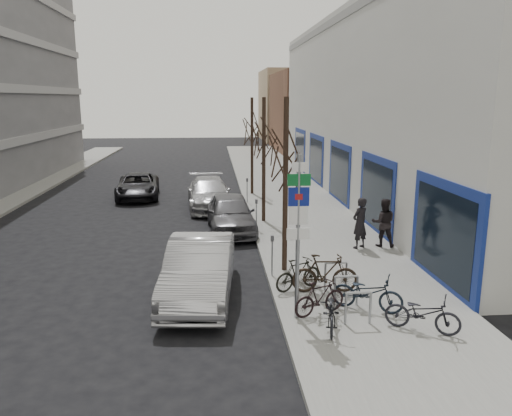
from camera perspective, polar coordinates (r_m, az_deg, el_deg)
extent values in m
plane|color=black|center=(12.60, -6.51, -13.30)|extent=(120.00, 120.00, 0.00)
cube|color=slate|center=(22.40, 5.71, -1.52)|extent=(5.00, 70.00, 0.15)
cube|color=#B7B7B2|center=(31.99, 26.75, 10.33)|extent=(20.00, 32.00, 10.00)
cube|color=brown|center=(52.89, 8.98, 10.73)|extent=(12.00, 14.00, 8.00)
cube|color=#937A5B|center=(67.64, 6.34, 11.57)|extent=(13.00, 12.00, 9.00)
cylinder|color=gray|center=(12.00, 4.79, -3.84)|extent=(0.10, 0.10, 4.20)
cube|color=white|center=(11.60, 4.97, 4.68)|extent=(0.35, 0.03, 0.22)
cube|color=#0C5926|center=(11.64, 4.95, 3.22)|extent=(0.55, 0.03, 0.28)
cube|color=navy|center=(11.71, 4.91, 1.29)|extent=(0.50, 0.03, 0.45)
cube|color=maroon|center=(11.70, 4.92, 1.28)|extent=(0.18, 0.02, 0.14)
cube|color=white|center=(11.81, 4.87, -0.85)|extent=(0.45, 0.03, 0.45)
cube|color=white|center=(11.92, 4.83, -2.96)|extent=(0.55, 0.03, 0.28)
cylinder|color=gray|center=(12.30, 10.21, -11.27)|extent=(0.06, 0.06, 0.80)
cylinder|color=gray|center=(12.47, 12.92, -11.07)|extent=(0.06, 0.06, 0.80)
cylinder|color=gray|center=(12.23, 11.66, -9.45)|extent=(0.60, 0.06, 0.06)
cylinder|color=gray|center=(13.28, 8.97, -9.39)|extent=(0.06, 0.06, 0.80)
cylinder|color=gray|center=(13.44, 11.49, -9.24)|extent=(0.06, 0.06, 0.80)
cylinder|color=gray|center=(13.21, 10.30, -7.71)|extent=(0.60, 0.06, 0.06)
cylinder|color=gray|center=(14.28, 7.92, -7.77)|extent=(0.06, 0.06, 0.80)
cylinder|color=gray|center=(14.42, 10.26, -7.65)|extent=(0.06, 0.06, 0.80)
cylinder|color=gray|center=(14.22, 9.15, -6.20)|extent=(0.60, 0.06, 0.06)
cylinder|color=black|center=(15.25, 3.37, 2.20)|extent=(0.16, 0.16, 5.50)
cylinder|color=black|center=(21.63, 0.89, 5.26)|extent=(0.16, 0.16, 5.50)
cylinder|color=black|center=(28.07, -0.46, 6.92)|extent=(0.16, 0.16, 5.50)
cylinder|color=gray|center=(15.22, 1.86, -5.77)|extent=(0.05, 0.05, 1.10)
cube|color=#3F3F44|center=(15.03, 1.88, -3.49)|extent=(0.10, 0.08, 0.18)
cylinder|color=gray|center=(20.49, 0.05, -0.98)|extent=(0.05, 0.05, 1.10)
cube|color=#3F3F44|center=(20.35, 0.05, 0.75)|extent=(0.10, 0.08, 0.18)
cylinder|color=gray|center=(25.85, -1.01, 1.84)|extent=(0.05, 0.05, 1.10)
cube|color=#3F3F44|center=(25.74, -1.02, 3.22)|extent=(0.10, 0.08, 0.18)
imported|color=black|center=(12.02, 8.68, -11.32)|extent=(0.82, 1.68, 0.98)
imported|color=black|center=(12.71, 7.30, -10.10)|extent=(1.55, 1.00, 0.91)
imported|color=black|center=(13.13, 12.62, -9.08)|extent=(1.86, 1.34, 1.11)
imported|color=black|center=(14.22, 4.85, -7.49)|extent=(1.58, 1.11, 0.94)
imported|color=black|center=(12.37, 18.53, -11.00)|extent=(1.75, 1.29, 1.05)
imported|color=black|center=(14.07, 7.88, -7.38)|extent=(1.89, 0.67, 1.13)
imported|color=#B6B6BC|center=(14.00, -6.48, -6.99)|extent=(2.14, 5.09, 1.64)
imported|color=#545459|center=(20.70, -2.91, -0.61)|extent=(2.09, 4.70, 1.57)
imported|color=#9F9FA4|center=(25.27, -5.37, 1.67)|extent=(2.47, 5.34, 1.51)
imported|color=black|center=(28.57, -13.35, 2.48)|extent=(2.65, 5.03, 1.35)
imported|color=black|center=(18.26, 11.78, -1.69)|extent=(0.81, 0.75, 1.86)
imported|color=black|center=(18.69, 14.36, -1.59)|extent=(0.74, 0.58, 1.80)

